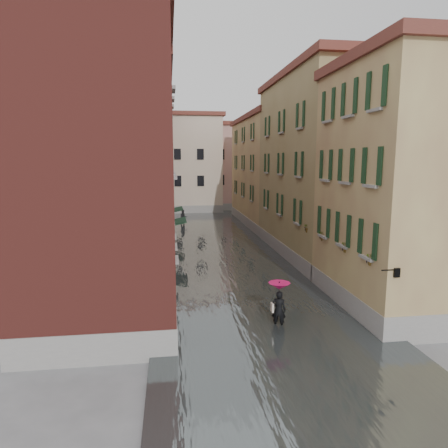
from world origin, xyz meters
TOP-DOWN VIEW (x-y plane):
  - ground at (0.00, 0.00)m, footprint 120.00×120.00m
  - floodwater at (0.00, 13.00)m, footprint 10.00×60.00m
  - building_left_near at (-7.00, -2.00)m, footprint 6.00×8.00m
  - building_left_mid at (-7.00, 9.00)m, footprint 6.00×14.00m
  - building_left_far at (-7.00, 24.00)m, footprint 6.00×16.00m
  - building_right_near at (7.00, -2.00)m, footprint 6.00×8.00m
  - building_right_mid at (7.00, 9.00)m, footprint 6.00×14.00m
  - building_right_far at (7.00, 24.00)m, footprint 6.00×16.00m
  - building_end_cream at (-3.00, 38.00)m, footprint 12.00×9.00m
  - building_end_pink at (6.00, 40.00)m, footprint 10.00×9.00m
  - awning_near at (-3.49, 11.07)m, footprint 1.09×2.92m
  - awning_far at (-3.49, 18.70)m, footprint 1.09×2.96m
  - wall_lantern at (4.33, -6.00)m, footprint 0.71×0.22m
  - window_planters at (4.12, -0.77)m, footprint 0.59×8.56m
  - pedestrian_main at (0.41, -3.77)m, footprint 0.95×0.95m
  - pedestrian_far at (-2.66, 24.68)m, footprint 0.96×0.80m

SIDE VIEW (x-z plane):
  - ground at x=0.00m, z-range 0.00..0.00m
  - floodwater at x=0.00m, z-range 0.00..0.20m
  - pedestrian_far at x=-2.66m, z-range 0.00..1.77m
  - pedestrian_main at x=0.41m, z-range 0.22..2.28m
  - awning_near at x=-3.49m, z-range 1.06..3.86m
  - awning_far at x=-3.49m, z-range 1.07..3.87m
  - wall_lantern at x=4.33m, z-range 2.83..3.18m
  - window_planters at x=4.12m, z-range 3.09..3.93m
  - building_right_near at x=7.00m, z-range 0.00..11.50m
  - building_right_far at x=7.00m, z-range 0.00..11.50m
  - building_end_pink at x=6.00m, z-range 0.00..12.00m
  - building_left_mid at x=-7.00m, z-range 0.00..12.50m
  - building_left_near at x=-7.00m, z-range 0.00..13.00m
  - building_right_mid at x=7.00m, z-range 0.00..13.00m
  - building_end_cream at x=-3.00m, z-range 0.00..13.00m
  - building_left_far at x=-7.00m, z-range 0.00..14.00m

